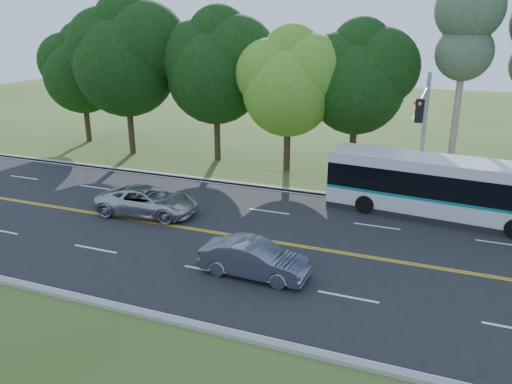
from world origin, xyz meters
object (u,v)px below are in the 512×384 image
(traffic_signal, at_px, (422,126))
(suv, at_px, (147,201))
(transit_bus, at_px, (446,190))
(sedan, at_px, (254,259))

(traffic_signal, xyz_separation_m, suv, (-12.65, -4.51, -3.94))
(transit_bus, distance_m, suv, 14.92)
(traffic_signal, distance_m, sedan, 10.81)
(transit_bus, bearing_deg, traffic_signal, -158.09)
(traffic_signal, relative_size, sedan, 1.65)
(sedan, distance_m, suv, 8.51)
(transit_bus, relative_size, suv, 2.30)
(traffic_signal, height_order, transit_bus, traffic_signal)
(traffic_signal, xyz_separation_m, sedan, (-5.20, -8.61, -3.95))
(suv, bearing_deg, transit_bus, -76.28)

